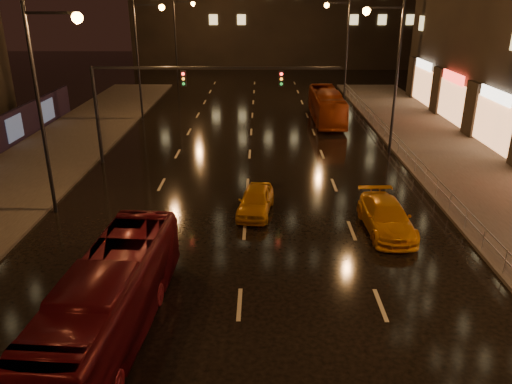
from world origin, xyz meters
TOP-DOWN VIEW (x-y plane):
  - ground at (0.00, 20.00)m, footprint 140.00×140.00m
  - sidewalk_left at (-13.50, 15.00)m, footprint 7.00×70.00m
  - sidewalk_right at (13.50, 15.00)m, footprint 7.00×70.00m
  - traffic_signal at (-5.06, 20.00)m, footprint 15.31×0.32m
  - railing_right at (10.20, 18.00)m, footprint 0.05×56.00m
  - bus_red at (-3.98, 2.20)m, footprint 2.89×9.68m
  - bus_curb at (6.44, 31.75)m, footprint 2.25×9.59m
  - taxi_near at (0.50, 12.00)m, footprint 2.07×4.07m
  - taxi_far at (6.54, 10.00)m, footprint 2.13×4.89m

SIDE VIEW (x-z plane):
  - ground at x=0.00m, z-range 0.00..0.00m
  - sidewalk_left at x=-13.50m, z-range 0.00..0.15m
  - sidewalk_right at x=13.50m, z-range 0.00..0.15m
  - taxi_near at x=0.50m, z-range 0.00..1.33m
  - taxi_far at x=6.54m, z-range 0.00..1.40m
  - railing_right at x=10.20m, z-range 0.40..1.40m
  - bus_red at x=-3.98m, z-range 0.00..2.66m
  - bus_curb at x=6.44m, z-range 0.00..2.67m
  - traffic_signal at x=-5.06m, z-range 1.64..7.84m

